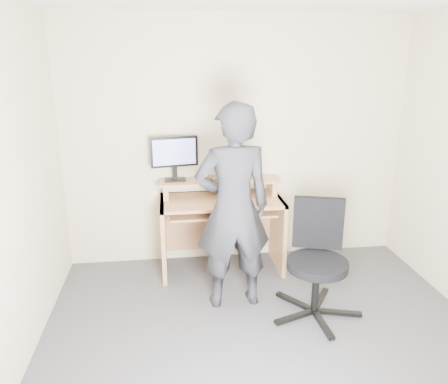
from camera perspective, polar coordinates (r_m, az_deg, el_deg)
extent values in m
plane|color=#4A494E|center=(3.41, 6.53, -20.78)|extent=(3.50, 3.50, 0.00)
cube|color=beige|center=(4.48, 1.73, 6.46)|extent=(3.50, 0.02, 2.50)
cube|color=tan|center=(4.39, -7.89, -5.89)|extent=(0.04, 0.60, 0.75)
cube|color=tan|center=(4.52, 7.01, -5.14)|extent=(0.04, 0.60, 0.75)
cube|color=tan|center=(4.29, -0.33, -1.13)|extent=(1.20, 0.60, 0.03)
cube|color=tan|center=(4.25, -0.19, -2.69)|extent=(1.02, 0.38, 0.02)
cube|color=tan|center=(4.38, -7.61, 0.32)|extent=(0.05, 0.28, 0.15)
cube|color=tan|center=(4.50, 6.26, 0.85)|extent=(0.05, 0.28, 0.15)
cube|color=tan|center=(4.39, -0.58, 1.50)|extent=(1.20, 0.30, 0.02)
cube|color=tan|center=(4.67, -0.76, -3.63)|extent=(1.20, 0.03, 0.65)
cube|color=black|center=(4.37, -6.38, 1.58)|extent=(0.21, 0.13, 0.01)
cube|color=black|center=(4.37, -6.41, 2.56)|extent=(0.05, 0.04, 0.13)
cube|color=black|center=(4.29, -6.50, 5.25)|extent=(0.47, 0.11, 0.30)
cube|color=#8996ED|center=(4.28, -6.50, 5.20)|extent=(0.41, 0.08, 0.25)
cube|color=black|center=(4.38, -0.35, 2.98)|extent=(0.08, 0.14, 0.20)
cylinder|color=#AFAEB3|center=(4.39, 0.44, 3.03)|extent=(0.10, 0.10, 0.20)
cube|color=black|center=(4.42, 4.47, 1.81)|extent=(0.08, 0.13, 0.01)
cube|color=black|center=(4.28, -1.83, 1.50)|extent=(0.05, 0.05, 0.03)
torus|color=silver|center=(4.44, -1.51, 1.95)|extent=(0.16, 0.16, 0.06)
cube|color=black|center=(4.23, -0.50, -2.42)|extent=(0.49, 0.34, 0.03)
ellipsoid|color=black|center=(4.25, 4.92, -0.91)|extent=(0.11, 0.09, 0.04)
cube|color=black|center=(3.92, 14.70, -14.99)|extent=(0.38, 0.15, 0.03)
cube|color=black|center=(4.06, 12.46, -13.52)|extent=(0.26, 0.34, 0.03)
cube|color=black|center=(3.99, 9.21, -13.95)|extent=(0.27, 0.33, 0.03)
cube|color=black|center=(3.79, 9.22, -15.79)|extent=(0.37, 0.18, 0.03)
cube|color=black|center=(3.74, 12.79, -16.51)|extent=(0.06, 0.38, 0.03)
cylinder|color=black|center=(3.79, 11.87, -12.24)|extent=(0.06, 0.06, 0.40)
cylinder|color=black|center=(3.69, 12.09, -9.26)|extent=(0.50, 0.50, 0.07)
cube|color=black|center=(3.78, 12.19, -3.96)|extent=(0.42, 0.18, 0.45)
imported|color=black|center=(3.64, 1.20, -2.13)|extent=(0.68, 0.47, 1.77)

